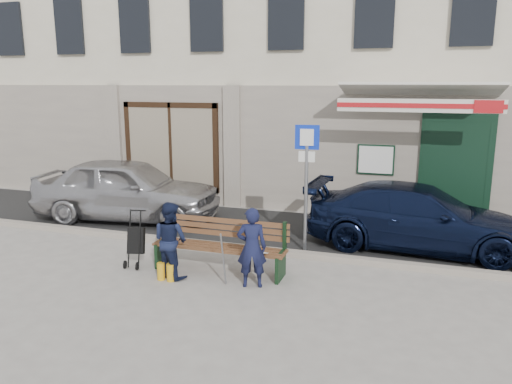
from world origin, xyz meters
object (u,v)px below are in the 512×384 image
at_px(bench, 217,246).
at_px(woman, 170,240).
at_px(parking_sign, 306,169).
at_px(man, 252,248).
at_px(stroller, 136,242).
at_px(car_navy, 419,217).
at_px(car_silver, 127,189).

xyz_separation_m(bench, woman, (-0.65, -0.48, 0.20)).
xyz_separation_m(parking_sign, man, (-0.45, -1.97, -0.99)).
bearing_deg(man, stroller, -23.39).
bearing_deg(parking_sign, bench, -132.10).
relative_size(car_navy, parking_sign, 1.78).
bearing_deg(woman, stroller, -0.94).
bearing_deg(woman, man, -162.07).
distance_m(car_navy, bench, 4.14).
xyz_separation_m(car_silver, bench, (3.37, -2.50, -0.30)).
bearing_deg(car_silver, woman, -144.94).
xyz_separation_m(car_navy, man, (-2.56, -2.87, 0.02)).
distance_m(car_navy, parking_sign, 2.51).
height_order(man, stroller, man).
relative_size(parking_sign, woman, 1.89).
relative_size(car_navy, stroller, 4.36).
height_order(woman, stroller, woman).
bearing_deg(man, parking_sign, -120.07).
relative_size(man, stroller, 1.31).
xyz_separation_m(parking_sign, stroller, (-2.75, -1.73, -1.21)).
bearing_deg(bench, parking_sign, 50.81).
xyz_separation_m(car_navy, bench, (-3.36, -2.42, -0.19)).
bearing_deg(bench, man, -29.44).
relative_size(car_silver, stroller, 4.39).
distance_m(parking_sign, bench, 2.30).
relative_size(car_silver, man, 3.35).
height_order(car_silver, man, car_silver).
xyz_separation_m(car_silver, man, (4.16, -2.95, -0.09)).
distance_m(car_silver, bench, 4.20).
bearing_deg(car_navy, man, 141.32).
bearing_deg(bench, car_navy, 35.73).
height_order(man, woman, man).
distance_m(bench, stroller, 1.52).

